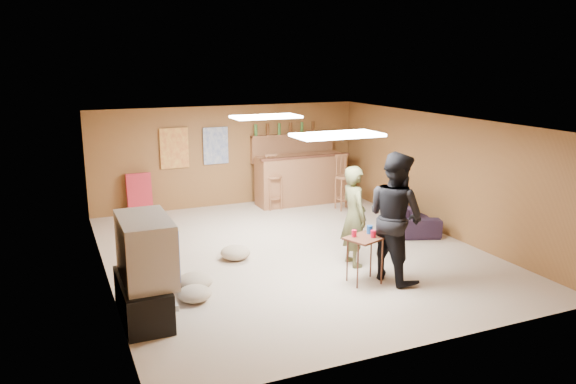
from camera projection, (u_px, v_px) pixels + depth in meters
name	position (u px, v px, depth m)	size (l,w,h in m)	color
ground	(293.00, 252.00, 9.48)	(7.00, 7.00, 0.00)	tan
ceiling	(293.00, 122.00, 8.97)	(6.00, 7.00, 0.02)	silver
wall_back	(229.00, 156.00, 12.36)	(6.00, 0.02, 2.20)	brown
wall_front	(423.00, 255.00, 6.10)	(6.00, 0.02, 2.20)	brown
wall_left	(102.00, 207.00, 8.07)	(0.02, 7.00, 2.20)	brown
wall_right	(441.00, 174.00, 10.39)	(0.02, 7.00, 2.20)	brown
tv_stand	(143.00, 299.00, 7.04)	(0.55, 1.30, 0.50)	black
dvd_box	(161.00, 303.00, 7.14)	(0.35, 0.50, 0.08)	#B2B2B7
tv_body	(146.00, 249.00, 6.91)	(0.60, 1.10, 0.80)	#B2B2B7
tv_screen	(171.00, 246.00, 7.03)	(0.02, 0.95, 0.65)	navy
bar_counter	(301.00, 179.00, 12.57)	(2.00, 0.60, 1.10)	brown
bar_lip	(306.00, 157.00, 12.22)	(2.10, 0.12, 0.05)	#472316
bar_shelf	(293.00, 135.00, 12.75)	(2.00, 0.18, 0.05)	brown
bar_backing	(292.00, 148.00, 12.84)	(2.00, 0.14, 0.60)	brown
poster_left	(174.00, 148.00, 11.80)	(0.60, 0.03, 0.85)	#BF3F26
poster_right	(216.00, 146.00, 12.15)	(0.55, 0.03, 0.80)	#334C99
folding_chair_stack	(139.00, 195.00, 11.56)	(0.50, 0.14, 0.90)	red
ceiling_panel_front	(337.00, 135.00, 7.64)	(1.20, 0.60, 0.04)	white
ceiling_panel_back	(266.00, 117.00, 10.05)	(1.20, 0.60, 0.04)	white
person_olive	(354.00, 216.00, 8.74)	(0.58, 0.38, 1.59)	brown
person_black	(395.00, 217.00, 8.12)	(0.93, 0.72, 1.91)	black
sofa	(409.00, 213.00, 10.90)	(1.82, 0.71, 0.53)	black
tray_table	(365.00, 260.00, 8.12)	(0.53, 0.43, 0.69)	#472316
cup_red_near	(354.00, 233.00, 8.04)	(0.07, 0.07, 0.10)	red
cup_red_far	(373.00, 234.00, 8.01)	(0.08, 0.08, 0.10)	red
cup_blue	(370.00, 230.00, 8.19)	(0.09, 0.09, 0.12)	#154390
bar_stool_left	(274.00, 181.00, 12.07)	(0.40, 0.40, 1.25)	brown
bar_stool_right	(344.00, 182.00, 12.04)	(0.38, 0.38, 1.20)	brown
cushion_near_tv	(195.00, 281.00, 7.94)	(0.51, 0.51, 0.23)	#9E896F
cushion_mid	(235.00, 253.00, 9.13)	(0.49, 0.49, 0.22)	#9E896F
cushion_far	(195.00, 294.00, 7.55)	(0.46, 0.46, 0.21)	#9E896F
bottle_row	(285.00, 128.00, 12.62)	(1.48, 0.08, 0.26)	#3F7233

